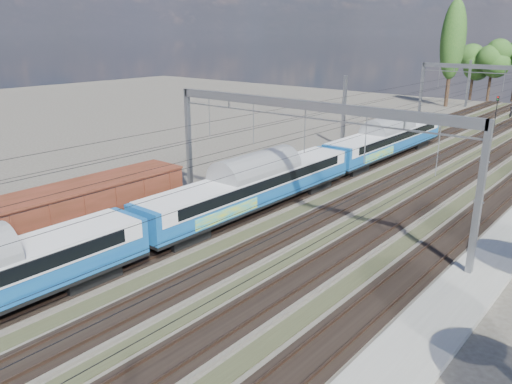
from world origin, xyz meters
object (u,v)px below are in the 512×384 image
Objects in this scene: emu_train at (252,181)px; freight_boxcar at (74,213)px; worker at (511,113)px; signal_near at (496,111)px.

freight_boxcar is (-4.50, -11.99, -0.26)m from emu_train.
signal_near is at bearing 162.92° from worker.
freight_boxcar is 8.16× the size of worker.
emu_train is 12.84× the size of signal_near.
freight_boxcar is 73.06m from worker.
emu_train is 45.27m from signal_near.
freight_boxcar is 3.01× the size of signal_near.
emu_train reaches higher than worker.
signal_near reaches higher than emu_train.
worker is at bearing 87.00° from emu_train.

